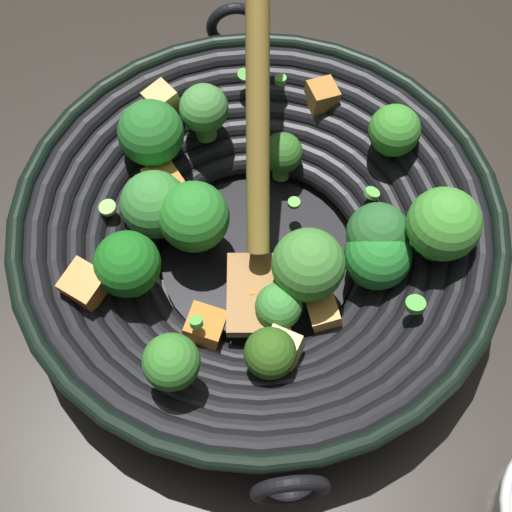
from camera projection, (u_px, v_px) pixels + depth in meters
The scene contains 2 objects.
ground_plane at pixel (258, 264), 0.65m from camera, with size 4.00×4.00×0.00m, color #28231E.
wok at pixel (258, 232), 0.60m from camera, with size 0.43×0.40×0.28m.
Camera 1 is at (0.28, -0.12, 0.58)m, focal length 51.71 mm.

